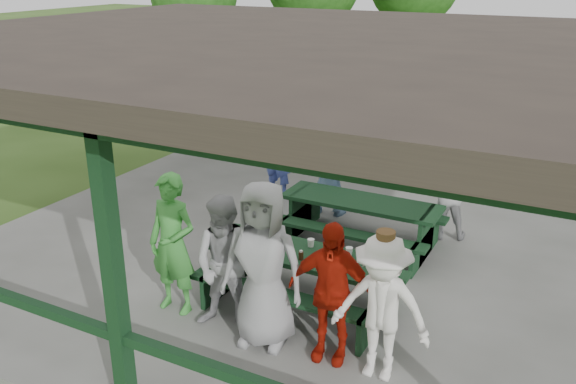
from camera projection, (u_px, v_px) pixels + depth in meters
The scene contains 16 objects.
ground at pixel (303, 264), 9.10m from camera, with size 90.00×90.00×0.00m, color #2E4A17.
concrete_slab at pixel (303, 261), 9.08m from camera, with size 10.00×8.00×0.10m, color #62625D.
pavilion_structure at pixel (305, 48), 7.98m from camera, with size 10.60×8.60×3.24m.
picnic_table_near at pixel (302, 272), 7.65m from camera, with size 2.45×1.39×0.75m.
picnic_table_far at pixel (360, 217), 9.31m from camera, with size 2.41×1.39×0.75m.
table_setting at pixel (325, 253), 7.44m from camera, with size 2.47×0.45×0.10m.
contestant_green at pixel (173, 244), 7.43m from camera, with size 0.66×0.43×1.80m, color green.
contestant_grey_left at pixel (227, 265), 7.06m from camera, with size 0.81×0.63×1.67m, color #9A9A9D.
contestant_grey_mid at pixel (263, 265), 6.75m from camera, with size 0.95×0.62×1.95m, color gray.
contestant_red at pixel (331, 292), 6.52m from camera, with size 0.95×0.40×1.62m, color #A51709.
contestant_white_fedora at pixel (381, 308), 6.22m from camera, with size 1.07×0.65×1.67m.
spectator_lblue at pixel (330, 172), 10.42m from camera, with size 1.40×0.45×1.51m, color #85ABCF.
spectator_blue at pixel (278, 155), 11.18m from camera, with size 0.59×0.39×1.61m, color #4556B5.
spectator_grey at pixel (446, 192), 9.51m from camera, with size 0.74×0.57×1.52m, color gray.
pickup_truck at pixel (442, 118), 14.68m from camera, with size 2.33×5.06×1.41m, color silver.
farm_trailer at pixel (284, 102), 16.44m from camera, with size 3.95×2.62×1.40m.
Camera 1 is at (3.58, -7.31, 4.22)m, focal length 38.00 mm.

